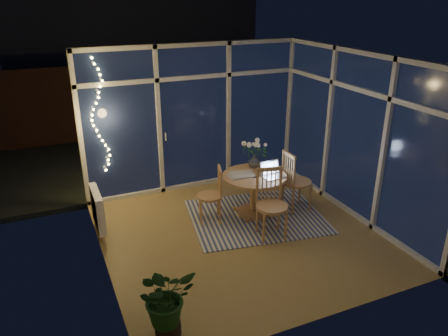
{
  "coord_description": "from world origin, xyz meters",
  "views": [
    {
      "loc": [
        -2.52,
        -5.12,
        3.42
      ],
      "look_at": [
        -0.17,
        0.25,
        1.01
      ],
      "focal_mm": 35.0,
      "sensor_mm": 36.0,
      "label": 1
    }
  ],
  "objects_px": {
    "dining_table": "(254,195)",
    "laptop": "(274,170)",
    "chair_right": "(297,181)",
    "chair_front": "(272,205)",
    "flower_vase": "(254,161)",
    "potted_plant": "(167,305)",
    "chair_left": "(210,195)"
  },
  "relations": [
    {
      "from": "dining_table",
      "to": "laptop",
      "type": "relative_size",
      "value": 3.01
    },
    {
      "from": "chair_right",
      "to": "chair_front",
      "type": "relative_size",
      "value": 0.99
    },
    {
      "from": "flower_vase",
      "to": "chair_right",
      "type": "bearing_deg",
      "value": -35.83
    },
    {
      "from": "chair_right",
      "to": "laptop",
      "type": "relative_size",
      "value": 3.08
    },
    {
      "from": "chair_front",
      "to": "potted_plant",
      "type": "relative_size",
      "value": 1.39
    },
    {
      "from": "dining_table",
      "to": "flower_vase",
      "type": "xyz_separation_m",
      "value": [
        0.14,
        0.29,
        0.45
      ]
    },
    {
      "from": "chair_left",
      "to": "laptop",
      "type": "distance_m",
      "value": 1.08
    },
    {
      "from": "dining_table",
      "to": "potted_plant",
      "type": "xyz_separation_m",
      "value": [
        -2.07,
        -2.03,
        0.03
      ]
    },
    {
      "from": "chair_left",
      "to": "potted_plant",
      "type": "bearing_deg",
      "value": -15.65
    },
    {
      "from": "chair_front",
      "to": "chair_right",
      "type": "bearing_deg",
      "value": 48.23
    },
    {
      "from": "chair_right",
      "to": "chair_left",
      "type": "bearing_deg",
      "value": 82.89
    },
    {
      "from": "dining_table",
      "to": "chair_right",
      "type": "relative_size",
      "value": 0.98
    },
    {
      "from": "laptop",
      "to": "flower_vase",
      "type": "bearing_deg",
      "value": 97.64
    },
    {
      "from": "chair_front",
      "to": "potted_plant",
      "type": "height_order",
      "value": "chair_front"
    },
    {
      "from": "chair_front",
      "to": "flower_vase",
      "type": "xyz_separation_m",
      "value": [
        0.23,
        1.03,
        0.27
      ]
    },
    {
      "from": "dining_table",
      "to": "laptop",
      "type": "distance_m",
      "value": 0.56
    },
    {
      "from": "chair_front",
      "to": "laptop",
      "type": "bearing_deg",
      "value": 70.63
    },
    {
      "from": "chair_left",
      "to": "dining_table",
      "type": "bearing_deg",
      "value": 100.17
    },
    {
      "from": "laptop",
      "to": "dining_table",
      "type": "bearing_deg",
      "value": 138.17
    },
    {
      "from": "potted_plant",
      "to": "chair_left",
      "type": "bearing_deg",
      "value": 57.83
    },
    {
      "from": "chair_left",
      "to": "flower_vase",
      "type": "relative_size",
      "value": 4.35
    },
    {
      "from": "chair_left",
      "to": "chair_front",
      "type": "height_order",
      "value": "chair_front"
    },
    {
      "from": "chair_front",
      "to": "potted_plant",
      "type": "distance_m",
      "value": 2.37
    },
    {
      "from": "chair_front",
      "to": "laptop",
      "type": "xyz_separation_m",
      "value": [
        0.33,
        0.55,
        0.29
      ]
    },
    {
      "from": "laptop",
      "to": "chair_front",
      "type": "bearing_deg",
      "value": -124.47
    },
    {
      "from": "dining_table",
      "to": "chair_right",
      "type": "distance_m",
      "value": 0.76
    },
    {
      "from": "chair_right",
      "to": "potted_plant",
      "type": "height_order",
      "value": "chair_right"
    },
    {
      "from": "dining_table",
      "to": "chair_left",
      "type": "bearing_deg",
      "value": 173.64
    },
    {
      "from": "dining_table",
      "to": "chair_front",
      "type": "height_order",
      "value": "chair_front"
    },
    {
      "from": "dining_table",
      "to": "laptop",
      "type": "xyz_separation_m",
      "value": [
        0.24,
        -0.19,
        0.47
      ]
    },
    {
      "from": "dining_table",
      "to": "chair_front",
      "type": "relative_size",
      "value": 0.97
    },
    {
      "from": "dining_table",
      "to": "chair_left",
      "type": "height_order",
      "value": "chair_left"
    }
  ]
}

